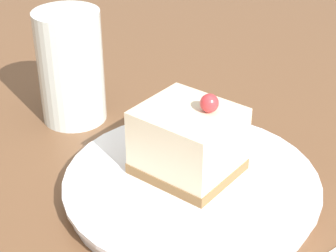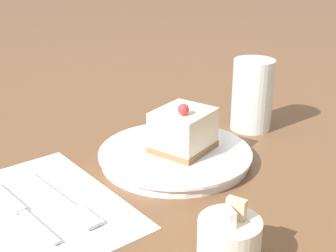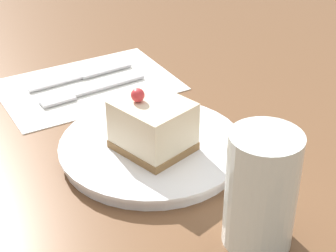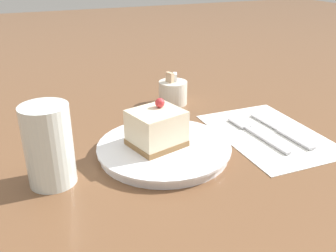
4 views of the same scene
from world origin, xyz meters
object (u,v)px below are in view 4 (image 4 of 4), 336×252
object	(u,v)px
plate	(164,149)
cake_slice	(156,128)
knife	(285,133)
drinking_glass	(49,145)
sugar_bowl	(173,92)
fork	(252,131)

from	to	relation	value
plate	cake_slice	size ratio (longest dim) A/B	2.29
knife	drinking_glass	distance (m)	0.43
cake_slice	knife	distance (m)	0.25
plate	drinking_glass	distance (m)	0.19
sugar_bowl	plate	bearing A→B (deg)	-117.73
fork	sugar_bowl	xyz separation A→B (m)	(-0.07, 0.21, 0.02)
fork	cake_slice	bearing A→B (deg)	178.65
knife	drinking_glass	bearing A→B (deg)	176.37
cake_slice	fork	bearing A→B (deg)	-13.86
knife	sugar_bowl	distance (m)	0.27
cake_slice	drinking_glass	xyz separation A→B (m)	(-0.17, -0.02, 0.01)
cake_slice	plate	bearing A→B (deg)	-37.70
drinking_glass	cake_slice	bearing A→B (deg)	6.21
fork	sugar_bowl	world-z (taller)	sugar_bowl
plate	drinking_glass	bearing A→B (deg)	-175.66
plate	sugar_bowl	xyz separation A→B (m)	(0.11, 0.21, 0.02)
knife	drinking_glass	size ratio (longest dim) A/B	1.41
cake_slice	sugar_bowl	distance (m)	0.24
plate	drinking_glass	world-z (taller)	drinking_glass
drinking_glass	sugar_bowl	bearing A→B (deg)	37.42
knife	plate	bearing A→B (deg)	171.79
fork	plate	bearing A→B (deg)	-179.81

